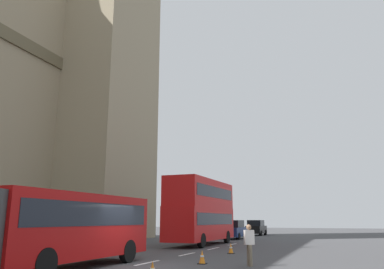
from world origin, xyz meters
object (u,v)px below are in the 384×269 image
Objects in this scene: double_decker_bus at (201,209)px; traffic_cone_east at (231,248)px; traffic_cone_middle at (202,257)px; sedan_trailing at (256,228)px; pedestrian_near_cones at (249,243)px; sedan_lead at (234,230)px.

traffic_cone_east is (-6.29, -4.14, -2.43)m from double_decker_bus.
double_decker_bus reaches higher than traffic_cone_middle.
sedan_trailing is 26.24m from traffic_cone_east.
double_decker_bus is 7.91m from traffic_cone_east.
double_decker_bus reaches higher than traffic_cone_east.
pedestrian_near_cones is at bearing -168.25° from sedan_trailing.
pedestrian_near_cones is at bearing -162.76° from sedan_lead.
sedan_lead reaches higher than traffic_cone_east.
sedan_trailing is 2.60× the size of pedestrian_near_cones.
sedan_lead is 1.00× the size of sedan_trailing.
double_decker_bus is at bearing 33.33° from traffic_cone_east.
sedan_trailing is 32.02m from pedestrian_near_cones.
double_decker_bus is at bearing 20.55° from traffic_cone_middle.
sedan_lead is (9.75, 0.14, -1.79)m from double_decker_bus.
sedan_trailing is (9.86, -0.15, 0.00)m from sedan_lead.
pedestrian_near_cones is at bearing -156.31° from traffic_cone_east.
double_decker_bus is 2.13× the size of sedan_trailing.
traffic_cone_east is (-16.05, -4.28, -0.63)m from sedan_lead.
traffic_cone_middle is at bearing -177.21° from traffic_cone_east.
traffic_cone_east is (5.45, 0.27, 0.00)m from traffic_cone_middle.
double_decker_bus is 16.12× the size of traffic_cone_middle.
double_decker_bus is 9.92m from sedan_lead.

